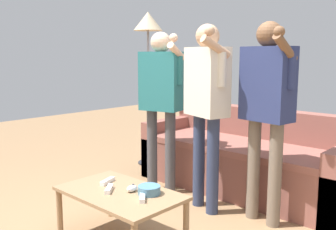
# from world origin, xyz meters

# --- Properties ---
(couch) EXTENTS (2.13, 0.84, 0.81)m
(couch) POSITION_xyz_m (-0.19, 1.49, 0.30)
(couch) COLOR brown
(couch) RESTS_ON ground
(coffee_table) EXTENTS (0.91, 0.55, 0.39)m
(coffee_table) POSITION_xyz_m (-0.23, -0.13, 0.34)
(coffee_table) COLOR #997551
(coffee_table) RESTS_ON ground
(snack_bowl) EXTENTS (0.16, 0.16, 0.06)m
(snack_bowl) POSITION_xyz_m (-0.04, -0.02, 0.42)
(snack_bowl) COLOR teal
(snack_bowl) RESTS_ON coffee_table
(game_remote_nunchuk) EXTENTS (0.06, 0.09, 0.05)m
(game_remote_nunchuk) POSITION_xyz_m (-0.17, -0.07, 0.41)
(game_remote_nunchuk) COLOR white
(game_remote_nunchuk) RESTS_ON coffee_table
(floor_lamp) EXTENTS (0.35, 0.35, 1.88)m
(floor_lamp) POSITION_xyz_m (-1.56, 1.46, 1.64)
(floor_lamp) COLOR #2D2D33
(floor_lamp) RESTS_ON ground
(player_left) EXTENTS (0.50, 0.30, 1.58)m
(player_left) POSITION_xyz_m (-0.76, 0.85, 0.99)
(player_left) COLOR #47474C
(player_left) RESTS_ON ground
(player_center) EXTENTS (0.47, 0.42, 1.62)m
(player_center) POSITION_xyz_m (-0.16, 0.78, 1.02)
(player_center) COLOR #2D3856
(player_center) RESTS_ON ground
(player_right) EXTENTS (0.47, 0.38, 1.62)m
(player_right) POSITION_xyz_m (0.35, 0.90, 1.02)
(player_right) COLOR #756656
(player_right) RESTS_ON ground
(game_remote_wand_near) EXTENTS (0.09, 0.16, 0.03)m
(game_remote_wand_near) POSITION_xyz_m (-0.44, -0.07, 0.40)
(game_remote_wand_near) COLOR white
(game_remote_wand_near) RESTS_ON coffee_table
(game_remote_wand_far) EXTENTS (0.13, 0.13, 0.03)m
(game_remote_wand_far) POSITION_xyz_m (0.00, -0.12, 0.40)
(game_remote_wand_far) COLOR white
(game_remote_wand_far) RESTS_ON coffee_table
(game_remote_wand_spare) EXTENTS (0.13, 0.14, 0.03)m
(game_remote_wand_spare) POSITION_xyz_m (-0.30, -0.17, 0.40)
(game_remote_wand_spare) COLOR white
(game_remote_wand_spare) RESTS_ON coffee_table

